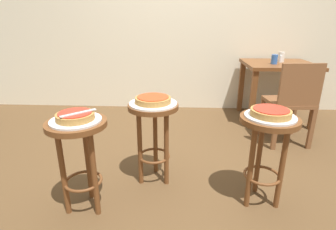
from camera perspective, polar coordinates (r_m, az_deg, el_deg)
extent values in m
plane|color=brown|center=(2.45, 3.26, -10.11)|extent=(6.00, 6.00, 0.00)
cylinder|color=brown|center=(1.72, -19.05, -1.82)|extent=(0.37, 0.37, 0.03)
cylinder|color=brown|center=(1.95, -16.78, -9.25)|extent=(0.04, 0.04, 0.60)
cylinder|color=brown|center=(1.85, -21.52, -11.56)|extent=(0.04, 0.04, 0.60)
cylinder|color=brown|center=(1.78, -15.51, -12.14)|extent=(0.04, 0.04, 0.60)
torus|color=brown|center=(1.91, -17.65, -13.28)|extent=(0.25, 0.25, 0.02)
cylinder|color=silver|center=(1.72, -19.14, -1.09)|extent=(0.31, 0.31, 0.01)
cylinder|color=#B78442|center=(1.71, -19.23, -0.27)|extent=(0.23, 0.23, 0.04)
cylinder|color=red|center=(1.70, -19.32, 0.46)|extent=(0.20, 0.20, 0.01)
cylinder|color=brown|center=(1.81, 20.94, -0.99)|extent=(0.37, 0.37, 0.03)
cylinder|color=brown|center=(2.04, 18.91, -8.19)|extent=(0.04, 0.04, 0.60)
cylinder|color=brown|center=(1.87, 17.28, -10.73)|extent=(0.04, 0.04, 0.60)
cylinder|color=brown|center=(1.93, 23.16, -10.51)|extent=(0.04, 0.04, 0.60)
torus|color=brown|center=(1.99, 19.48, -12.04)|extent=(0.25, 0.25, 0.02)
cylinder|color=silver|center=(1.81, 21.03, -0.29)|extent=(0.32, 0.32, 0.01)
cylinder|color=#B78442|center=(1.80, 21.14, 0.48)|extent=(0.25, 0.25, 0.04)
cylinder|color=red|center=(1.79, 21.23, 1.18)|extent=(0.22, 0.22, 0.01)
cylinder|color=brown|center=(1.96, -3.20, 1.84)|extent=(0.37, 0.37, 0.03)
cylinder|color=brown|center=(2.18, -2.72, -5.16)|extent=(0.04, 0.04, 0.60)
cylinder|color=brown|center=(2.04, -6.02, -7.13)|extent=(0.04, 0.04, 0.60)
cylinder|color=brown|center=(2.02, -0.35, -7.31)|extent=(0.04, 0.04, 0.60)
torus|color=brown|center=(2.12, -2.99, -8.69)|extent=(0.25, 0.25, 0.02)
cylinder|color=silver|center=(1.95, -3.21, 2.50)|extent=(0.35, 0.35, 0.01)
cylinder|color=#B78442|center=(1.94, -3.23, 3.23)|extent=(0.26, 0.26, 0.04)
cylinder|color=red|center=(1.94, -3.24, 3.88)|extent=(0.23, 0.23, 0.01)
cube|color=brown|center=(3.54, 22.65, 9.96)|extent=(0.81, 0.74, 0.04)
cube|color=brown|center=(3.22, 17.65, 3.03)|extent=(0.06, 0.06, 0.68)
cube|color=brown|center=(3.46, 29.05, 2.60)|extent=(0.06, 0.06, 0.68)
cube|color=brown|center=(3.82, 15.38, 5.82)|extent=(0.06, 0.06, 0.68)
cube|color=brown|center=(4.03, 25.30, 5.34)|extent=(0.06, 0.06, 0.68)
cylinder|color=#3360B2|center=(3.41, 21.82, 11.02)|extent=(0.07, 0.07, 0.11)
cylinder|color=silver|center=(3.60, 23.09, 11.34)|extent=(0.07, 0.07, 0.12)
cylinder|color=white|center=(3.57, 22.95, 11.01)|extent=(0.04, 0.04, 0.08)
cube|color=brown|center=(2.95, 24.33, 2.54)|extent=(0.44, 0.44, 0.04)
cube|color=brown|center=(2.75, 26.60, 5.73)|extent=(0.40, 0.07, 0.40)
cube|color=brown|center=(3.25, 25.23, -0.29)|extent=(0.04, 0.04, 0.42)
cube|color=brown|center=(3.10, 19.34, -0.41)|extent=(0.04, 0.04, 0.42)
cube|color=brown|center=(2.96, 28.34, -2.68)|extent=(0.04, 0.04, 0.42)
cube|color=brown|center=(2.79, 21.99, -2.97)|extent=(0.04, 0.04, 0.42)
cube|color=silver|center=(1.67, -18.64, 0.41)|extent=(0.18, 0.17, 0.01)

